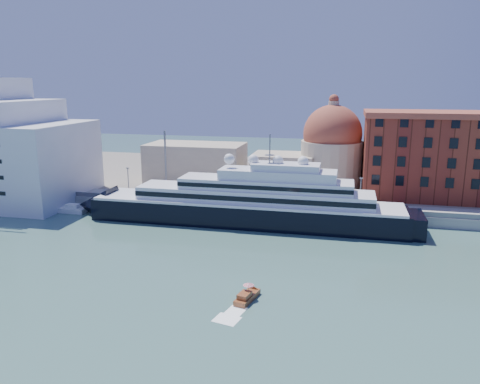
# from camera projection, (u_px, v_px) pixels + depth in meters

# --- Properties ---
(ground) EXTENTS (400.00, 400.00, 0.00)m
(ground) POSITION_uv_depth(u_px,v_px,m) (201.00, 256.00, 90.01)
(ground) COLOR #38615A
(ground) RESTS_ON ground
(quay) EXTENTS (180.00, 10.00, 2.50)m
(quay) POSITION_uv_depth(u_px,v_px,m) (241.00, 206.00, 121.99)
(quay) COLOR gray
(quay) RESTS_ON ground
(land) EXTENTS (260.00, 72.00, 2.00)m
(land) POSITION_uv_depth(u_px,v_px,m) (267.00, 177.00, 160.95)
(land) COLOR slate
(land) RESTS_ON ground
(quay_fence) EXTENTS (180.00, 0.10, 1.20)m
(quay_fence) POSITION_uv_depth(u_px,v_px,m) (237.00, 203.00, 117.30)
(quay_fence) COLOR slate
(quay_fence) RESTS_ON quay
(superyacht) EXTENTS (83.48, 11.57, 24.95)m
(superyacht) POSITION_uv_depth(u_px,v_px,m) (236.00, 205.00, 110.56)
(superyacht) COLOR black
(superyacht) RESTS_ON ground
(service_barge) EXTENTS (10.45, 3.56, 2.34)m
(service_barge) POSITION_uv_depth(u_px,v_px,m) (68.00, 209.00, 120.77)
(service_barge) COLOR white
(service_barge) RESTS_ON ground
(water_taxi) EXTENTS (3.20, 6.12, 2.77)m
(water_taxi) POSITION_uv_depth(u_px,v_px,m) (247.00, 296.00, 71.63)
(water_taxi) COLOR maroon
(water_taxi) RESTS_ON ground
(warehouse) EXTENTS (43.00, 19.00, 23.25)m
(warehouse) POSITION_uv_depth(u_px,v_px,m) (445.00, 155.00, 124.85)
(warehouse) COLOR maroon
(warehouse) RESTS_ON land
(church) EXTENTS (66.00, 18.00, 25.50)m
(church) POSITION_uv_depth(u_px,v_px,m) (279.00, 157.00, 140.90)
(church) COLOR beige
(church) RESTS_ON land
(lamp_posts) EXTENTS (120.80, 2.40, 18.00)m
(lamp_posts) POSITION_uv_depth(u_px,v_px,m) (191.00, 173.00, 121.16)
(lamp_posts) COLOR slate
(lamp_posts) RESTS_ON quay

